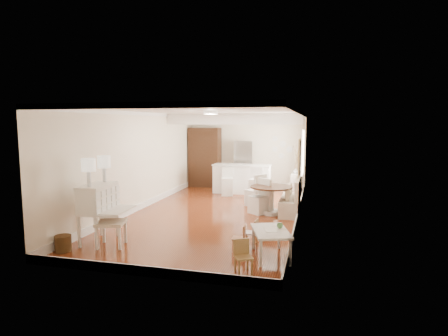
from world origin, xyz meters
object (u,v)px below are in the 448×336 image
at_px(pantry_cabinet, 205,157).
at_px(sideboard, 296,184).
at_px(kids_chair_b, 251,232).
at_px(breakfast_counter, 242,179).
at_px(kids_table, 271,244).
at_px(dining_table, 271,200).
at_px(kids_chair_c, 244,257).
at_px(bar_stool_right, 256,183).
at_px(wicker_basket, 63,243).
at_px(fridge, 252,165).
at_px(bar_stool_left, 227,182).
at_px(secretary_bureau, 98,213).
at_px(slip_chair_near, 259,196).
at_px(kids_chair_a, 239,238).
at_px(gustavian_armchair, 111,222).
at_px(slip_chair_far, 255,190).

xyz_separation_m(pantry_cabinet, sideboard, (3.60, -0.76, -0.78)).
distance_m(kids_chair_b, breakfast_counter, 5.80).
xyz_separation_m(kids_table, dining_table, (-0.40, 3.32, 0.13)).
xyz_separation_m(kids_chair_c, bar_stool_right, (-0.82, 6.22, 0.24)).
xyz_separation_m(wicker_basket, breakfast_counter, (2.15, 6.87, 0.36)).
distance_m(kids_table, fridge, 7.45).
bearing_deg(bar_stool_left, kids_table, -79.99).
distance_m(kids_table, kids_chair_b, 0.73).
height_order(kids_chair_b, breakfast_counter, breakfast_counter).
xyz_separation_m(secretary_bureau, bar_stool_right, (2.44, 5.32, -0.09)).
bearing_deg(breakfast_counter, bar_stool_right, -53.01).
distance_m(slip_chair_near, fridge, 4.02).
height_order(kids_chair_c, bar_stool_left, bar_stool_left).
distance_m(dining_table, bar_stool_right, 2.17).
height_order(wicker_basket, bar_stool_right, bar_stool_right).
height_order(secretary_bureau, kids_chair_c, secretary_bureau).
distance_m(slip_chair_near, bar_stool_left, 2.74).
height_order(kids_chair_a, kids_chair_c, kids_chair_c).
bearing_deg(bar_stool_right, sideboard, 42.91).
height_order(wicker_basket, slip_chair_near, slip_chair_near).
xyz_separation_m(wicker_basket, sideboard, (4.05, 7.18, 0.21)).
distance_m(slip_chair_near, bar_stool_right, 2.05).
relative_size(slip_chair_near, breakfast_counter, 0.47).
height_order(kids_chair_c, sideboard, sideboard).
distance_m(secretary_bureau, kids_table, 3.62).
relative_size(breakfast_counter, sideboard, 2.68).
relative_size(slip_chair_near, pantry_cabinet, 0.42).
relative_size(bar_stool_right, pantry_cabinet, 0.45).
bearing_deg(breakfast_counter, dining_table, -64.05).
bearing_deg(kids_chair_c, dining_table, 61.37).
bearing_deg(kids_chair_c, gustavian_armchair, 136.62).
distance_m(breakfast_counter, bar_stool_left, 0.67).
height_order(gustavian_armchair, slip_chair_near, gustavian_armchair).
bearing_deg(fridge, sideboard, -23.33).
bearing_deg(pantry_cabinet, bar_stool_right, -39.50).
bearing_deg(slip_chair_far, pantry_cabinet, -102.77).
bearing_deg(kids_table, bar_stool_right, 102.26).
relative_size(secretary_bureau, slip_chair_near, 1.29).
relative_size(wicker_basket, kids_table, 0.31).
bearing_deg(bar_stool_right, kids_chair_b, -81.61).
height_order(kids_chair_c, slip_chair_far, slip_chair_far).
height_order(wicker_basket, fridge, fridge).
height_order(secretary_bureau, breakfast_counter, secretary_bureau).
xyz_separation_m(slip_chair_near, sideboard, (0.83, 3.16, -0.11)).
distance_m(secretary_bureau, dining_table, 4.60).
bearing_deg(sideboard, slip_chair_far, -112.92).
bearing_deg(kids_chair_b, breakfast_counter, -162.70).
height_order(dining_table, slip_chair_far, slip_chair_far).
bearing_deg(kids_chair_a, sideboard, 169.06).
height_order(kids_chair_b, kids_chair_c, kids_chair_c).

